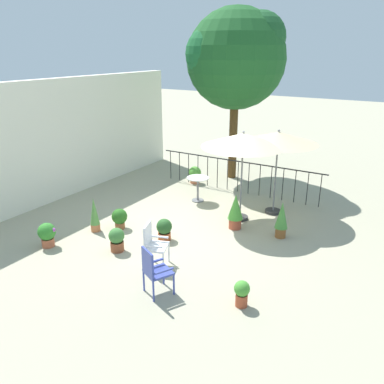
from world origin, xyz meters
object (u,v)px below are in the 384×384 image
patio_chair_0 (154,269)px  potted_plant_6 (94,215)px  patio_umbrella_1 (278,138)px  potted_plant_7 (47,234)px  patio_umbrella_0 (243,141)px  shade_tree (236,59)px  potted_plant_5 (164,229)px  potted_plant_8 (195,174)px  potted_plant_4 (235,210)px  patio_chair_1 (153,242)px  potted_plant_3 (242,292)px  potted_plant_1 (282,219)px  potted_plant_0 (119,218)px  potted_plant_2 (117,239)px  cafe_table_0 (198,185)px

patio_chair_0 → potted_plant_6: bearing=63.8°
patio_umbrella_1 → potted_plant_7: (-4.63, 3.74, -1.78)m
patio_umbrella_0 → shade_tree: bearing=29.4°
patio_umbrella_1 → potted_plant_5: size_ratio=4.44×
patio_umbrella_0 → potted_plant_8: size_ratio=4.11×
potted_plant_4 → potted_plant_8: bearing=46.8°
patio_umbrella_1 → potted_plant_6: (-3.45, 3.39, -1.67)m
patio_chair_1 → potted_plant_4: (2.58, -0.66, -0.06)m
potted_plant_3 → potted_plant_8: potted_plant_8 is taller
potted_plant_4 → potted_plant_8: size_ratio=1.56×
potted_plant_5 → potted_plant_1: bearing=-55.9°
shade_tree → potted_plant_1: (-3.77, -3.16, -3.54)m
potted_plant_0 → potted_plant_5: bearing=-86.8°
potted_plant_1 → potted_plant_3: size_ratio=1.83×
patio_chair_0 → potted_plant_6: 3.23m
patio_chair_0 → potted_plant_5: patio_chair_0 is taller
potted_plant_4 → potted_plant_6: potted_plant_4 is taller
patio_chair_0 → shade_tree: bearing=15.1°
potted_plant_2 → potted_plant_3: (-0.41, -3.26, -0.02)m
patio_chair_1 → potted_plant_4: size_ratio=1.04×
cafe_table_0 → potted_plant_4: size_ratio=0.81×
cafe_table_0 → potted_plant_7: cafe_table_0 is taller
patio_umbrella_1 → potted_plant_2: bearing=150.6°
shade_tree → potted_plant_0: size_ratio=10.63×
potted_plant_6 → patio_umbrella_0: bearing=-47.3°
cafe_table_0 → potted_plant_2: size_ratio=1.34×
potted_plant_1 → potted_plant_7: bearing=126.4°
patio_umbrella_0 → potted_plant_6: bearing=132.7°
potted_plant_6 → potted_plant_5: bearing=-73.8°
potted_plant_1 → potted_plant_2: bearing=131.6°
patio_chair_0 → cafe_table_0: bearing=21.1°
potted_plant_3 → potted_plant_4: 3.26m
potted_plant_2 → potted_plant_5: 1.18m
patio_umbrella_1 → potted_plant_6: size_ratio=2.67×
potted_plant_8 → patio_umbrella_1: bearing=-108.8°
potted_plant_1 → potted_plant_0: bearing=114.3°
potted_plant_4 → potted_plant_5: (-1.46, 1.17, -0.21)m
patio_chair_0 → potted_plant_4: size_ratio=1.04×
potted_plant_4 → potted_plant_7: 4.55m
patio_chair_0 → potted_plant_8: (5.97, 2.71, -0.22)m
potted_plant_4 → potted_plant_7: size_ratio=1.57×
patio_chair_0 → potted_plant_5: bearing=30.5°
potted_plant_3 → patio_umbrella_1: bearing=13.4°
potted_plant_0 → potted_plant_7: 1.79m
potted_plant_1 → potted_plant_6: 4.59m
patio_umbrella_0 → potted_plant_6: patio_umbrella_0 is taller
patio_chair_1 → potted_plant_6: patio_chair_1 is taller
patio_chair_0 → potted_plant_3: size_ratio=1.90×
shade_tree → potted_plant_2: (-6.37, -0.23, -3.73)m
shade_tree → potted_plant_4: bearing=-152.9°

